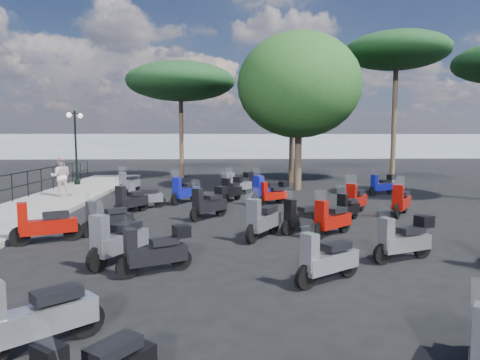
{
  "coord_description": "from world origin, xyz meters",
  "views": [
    {
      "loc": [
        0.24,
        -10.63,
        2.67
      ],
      "look_at": [
        0.94,
        3.87,
        1.2
      ],
      "focal_mm": 32.0,
      "sensor_mm": 36.0,
      "label": 1
    }
  ],
  "objects_px": {
    "scooter_30": "(356,200)",
    "scooter_7": "(156,251)",
    "scooter_21": "(302,218)",
    "scooter_22": "(268,191)",
    "lamp_post_2": "(76,143)",
    "scooter_16": "(232,190)",
    "scooter_3": "(108,219)",
    "scooter_1": "(37,318)",
    "scooter_17": "(239,184)",
    "scooter_23": "(274,194)",
    "scooter_15": "(263,220)",
    "scooter_14": "(332,220)",
    "scooter_9": "(209,204)",
    "scooter_20": "(404,240)",
    "scooter_28": "(401,202)",
    "scooter_5": "(129,183)",
    "broadleaf_tree": "(299,86)",
    "scooter_11": "(185,191)",
    "pine_1": "(397,51)",
    "scooter_2": "(45,225)",
    "scooter_8": "(118,241)",
    "scooter_10": "(144,197)",
    "scooter_29": "(382,185)",
    "scooter_27": "(348,209)",
    "scooter_13": "(327,260)",
    "pine_0": "(292,78)",
    "pine_2": "(181,82)",
    "scooter_4": "(131,201)",
    "pedestrian_far": "(61,176)"
  },
  "relations": [
    {
      "from": "scooter_30",
      "to": "scooter_7",
      "type": "bearing_deg",
      "value": 80.89
    },
    {
      "from": "scooter_21",
      "to": "scooter_22",
      "type": "bearing_deg",
      "value": -30.49
    },
    {
      "from": "lamp_post_2",
      "to": "scooter_16",
      "type": "xyz_separation_m",
      "value": [
        8.07,
        -5.57,
        -1.86
      ]
    },
    {
      "from": "scooter_3",
      "to": "scooter_1",
      "type": "bearing_deg",
      "value": 150.81
    },
    {
      "from": "scooter_17",
      "to": "scooter_23",
      "type": "height_order",
      "value": "scooter_17"
    },
    {
      "from": "lamp_post_2",
      "to": "scooter_16",
      "type": "bearing_deg",
      "value": -14.0
    },
    {
      "from": "scooter_23",
      "to": "scooter_15",
      "type": "bearing_deg",
      "value": 138.43
    },
    {
      "from": "scooter_1",
      "to": "scooter_14",
      "type": "bearing_deg",
      "value": -82.51
    },
    {
      "from": "scooter_9",
      "to": "scooter_20",
      "type": "distance_m",
      "value": 6.57
    },
    {
      "from": "scooter_7",
      "to": "lamp_post_2",
      "type": "bearing_deg",
      "value": -4.19
    },
    {
      "from": "scooter_28",
      "to": "scooter_5",
      "type": "bearing_deg",
      "value": 2.18
    },
    {
      "from": "scooter_16",
      "to": "broadleaf_tree",
      "type": "distance_m",
      "value": 6.93
    },
    {
      "from": "broadleaf_tree",
      "to": "scooter_23",
      "type": "bearing_deg",
      "value": -111.26
    },
    {
      "from": "scooter_11",
      "to": "scooter_20",
      "type": "relative_size",
      "value": 1.02
    },
    {
      "from": "scooter_16",
      "to": "pine_1",
      "type": "xyz_separation_m",
      "value": [
        9.69,
        7.26,
        7.05
      ]
    },
    {
      "from": "lamp_post_2",
      "to": "scooter_2",
      "type": "distance_m",
      "value": 12.77
    },
    {
      "from": "scooter_20",
      "to": "scooter_22",
      "type": "height_order",
      "value": "scooter_22"
    },
    {
      "from": "scooter_2",
      "to": "scooter_8",
      "type": "height_order",
      "value": "scooter_8"
    },
    {
      "from": "scooter_14",
      "to": "scooter_16",
      "type": "bearing_deg",
      "value": -19.54
    },
    {
      "from": "lamp_post_2",
      "to": "broadleaf_tree",
      "type": "distance_m",
      "value": 11.96
    },
    {
      "from": "scooter_16",
      "to": "scooter_17",
      "type": "relative_size",
      "value": 1.13
    },
    {
      "from": "scooter_10",
      "to": "scooter_14",
      "type": "relative_size",
      "value": 1.13
    },
    {
      "from": "scooter_2",
      "to": "scooter_29",
      "type": "height_order",
      "value": "scooter_2"
    },
    {
      "from": "scooter_23",
      "to": "scooter_27",
      "type": "height_order",
      "value": "scooter_27"
    },
    {
      "from": "scooter_13",
      "to": "scooter_14",
      "type": "bearing_deg",
      "value": -49.53
    },
    {
      "from": "scooter_16",
      "to": "pine_0",
      "type": "distance_m",
      "value": 9.84
    },
    {
      "from": "scooter_11",
      "to": "scooter_22",
      "type": "distance_m",
      "value": 3.33
    },
    {
      "from": "scooter_10",
      "to": "scooter_14",
      "type": "distance_m",
      "value": 7.51
    },
    {
      "from": "scooter_14",
      "to": "scooter_15",
      "type": "relative_size",
      "value": 0.83
    },
    {
      "from": "scooter_17",
      "to": "pine_0",
      "type": "height_order",
      "value": "pine_0"
    },
    {
      "from": "scooter_1",
      "to": "scooter_11",
      "type": "distance_m",
      "value": 11.98
    },
    {
      "from": "scooter_11",
      "to": "lamp_post_2",
      "type": "bearing_deg",
      "value": -11.05
    },
    {
      "from": "scooter_21",
      "to": "pine_2",
      "type": "xyz_separation_m",
      "value": [
        -4.7,
        15.99,
        5.68
      ]
    },
    {
      "from": "scooter_4",
      "to": "scooter_30",
      "type": "distance_m",
      "value": 7.79
    },
    {
      "from": "pedestrian_far",
      "to": "scooter_7",
      "type": "relative_size",
      "value": 1.22
    },
    {
      "from": "scooter_9",
      "to": "scooter_29",
      "type": "bearing_deg",
      "value": -104.88
    },
    {
      "from": "scooter_10",
      "to": "scooter_14",
      "type": "bearing_deg",
      "value": -151.35
    },
    {
      "from": "scooter_8",
      "to": "scooter_15",
      "type": "bearing_deg",
      "value": -118.86
    },
    {
      "from": "scooter_10",
      "to": "scooter_27",
      "type": "distance_m",
      "value": 7.39
    },
    {
      "from": "pedestrian_far",
      "to": "pine_0",
      "type": "xyz_separation_m",
      "value": [
        10.94,
        6.22,
        4.99
      ]
    },
    {
      "from": "scooter_16",
      "to": "scooter_4",
      "type": "bearing_deg",
      "value": 62.29
    },
    {
      "from": "scooter_15",
      "to": "pine_2",
      "type": "distance_m",
      "value": 17.91
    },
    {
      "from": "scooter_1",
      "to": "scooter_11",
      "type": "height_order",
      "value": "scooter_11"
    },
    {
      "from": "scooter_2",
      "to": "scooter_28",
      "type": "relative_size",
      "value": 1.04
    },
    {
      "from": "lamp_post_2",
      "to": "scooter_23",
      "type": "xyz_separation_m",
      "value": [
        9.69,
        -6.4,
        -1.91
      ]
    },
    {
      "from": "scooter_9",
      "to": "scooter_1",
      "type": "bearing_deg",
      "value": 118.24
    },
    {
      "from": "pedestrian_far",
      "to": "broadleaf_tree",
      "type": "xyz_separation_m",
      "value": [
        10.67,
        2.73,
        4.17
      ]
    },
    {
      "from": "scooter_20",
      "to": "scooter_30",
      "type": "xyz_separation_m",
      "value": [
        0.73,
        5.55,
        0.02
      ]
    },
    {
      "from": "scooter_15",
      "to": "scooter_22",
      "type": "relative_size",
      "value": 1.04
    },
    {
      "from": "scooter_7",
      "to": "scooter_17",
      "type": "distance_m",
      "value": 11.49
    }
  ]
}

